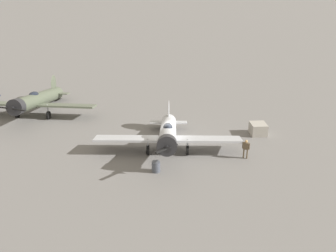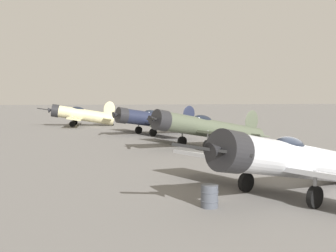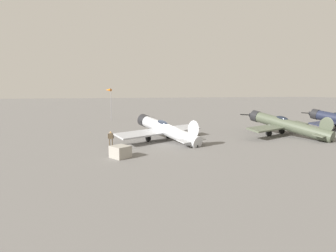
% 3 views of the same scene
% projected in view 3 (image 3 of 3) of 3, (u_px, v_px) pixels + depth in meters
% --- Properties ---
extents(ground_plane, '(400.00, 400.00, 0.00)m').
position_uv_depth(ground_plane, '(168.00, 142.00, 30.35)').
color(ground_plane, slate).
extents(airplane_foreground, '(11.33, 10.39, 3.09)m').
position_uv_depth(airplane_foreground, '(165.00, 129.00, 30.55)').
color(airplane_foreground, '#B7BABF').
rests_on(airplane_foreground, ground_plane).
extents(airplane_mid_apron, '(12.03, 10.42, 3.21)m').
position_uv_depth(airplane_mid_apron, '(285.00, 125.00, 33.80)').
color(airplane_mid_apron, '#4C5442').
rests_on(airplane_mid_apron, ground_plane).
extents(ground_crew_mechanic, '(0.61, 0.22, 1.56)m').
position_uv_depth(ground_crew_mechanic, '(111.00, 137.00, 27.70)').
color(ground_crew_mechanic, brown).
rests_on(ground_crew_mechanic, ground_plane).
extents(equipment_crate, '(1.96, 2.00, 1.04)m').
position_uv_depth(equipment_crate, '(120.00, 152.00, 22.98)').
color(equipment_crate, '#9E998E').
rests_on(equipment_crate, ground_plane).
extents(fuel_drum, '(0.65, 0.65, 0.81)m').
position_uv_depth(fuel_drum, '(149.00, 133.00, 34.10)').
color(fuel_drum, '#474C56').
rests_on(fuel_drum, ground_plane).
extents(windsock_mast, '(1.40, 1.68, 6.24)m').
position_uv_depth(windsock_mast, '(108.00, 92.00, 52.68)').
color(windsock_mast, gray).
rests_on(windsock_mast, ground_plane).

